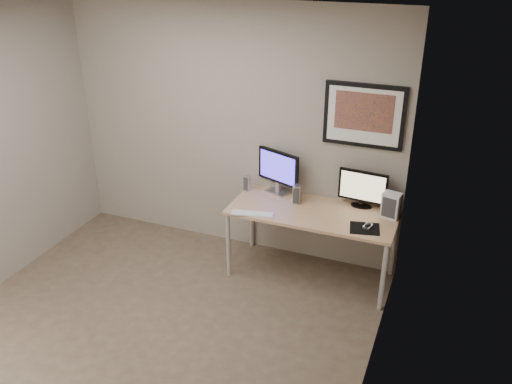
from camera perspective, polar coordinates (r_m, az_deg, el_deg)
floor at (r=4.94m, az=-10.59°, el=-14.28°), size 3.60×3.60×0.00m
room at (r=4.46m, az=-9.27°, el=5.72°), size 3.60×3.60×3.60m
desk at (r=5.26m, az=5.97°, el=-2.60°), size 1.60×0.70×0.73m
framed_art at (r=5.12m, az=11.30°, el=7.89°), size 0.75×0.04×0.60m
monitor_large at (r=5.46m, az=2.37°, el=2.33°), size 0.48×0.23×0.45m
monitor_tv at (r=5.28m, az=11.18°, el=0.40°), size 0.48×0.13×0.37m
speaker_left at (r=5.57m, az=-0.89°, el=0.95°), size 0.08×0.08×0.17m
speaker_right at (r=5.31m, az=4.26°, el=-0.23°), size 0.10×0.10×0.19m
phone_dock at (r=5.38m, az=4.15°, el=-0.28°), size 0.08×0.08×0.13m
keyboard at (r=5.13m, az=-0.39°, el=-2.29°), size 0.43×0.19×0.01m
mousepad at (r=4.99m, az=11.37°, el=-3.77°), size 0.31×0.28×0.00m
mouse at (r=5.00m, az=11.69°, el=-3.46°), size 0.08×0.11×0.03m
fan_unit at (r=5.18m, az=14.05°, el=-1.38°), size 0.18×0.15×0.25m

